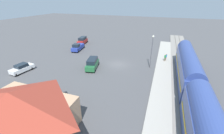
# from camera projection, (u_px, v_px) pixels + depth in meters

# --- Properties ---
(ground_plane) EXTENTS (200.00, 200.00, 0.00)m
(ground_plane) POSITION_uv_depth(u_px,v_px,m) (117.00, 64.00, 33.78)
(ground_plane) COLOR #4C4C4F
(railway_track) EXTENTS (4.80, 70.00, 0.30)m
(railway_track) POSITION_uv_depth(u_px,v_px,m) (184.00, 73.00, 29.50)
(railway_track) COLOR gray
(railway_track) RESTS_ON ground
(platform) EXTENTS (3.20, 46.00, 0.30)m
(platform) POSITION_uv_depth(u_px,v_px,m) (163.00, 70.00, 30.69)
(platform) COLOR #A8A399
(platform) RESTS_ON ground
(station_building) EXTENTS (10.87, 9.22, 5.73)m
(station_building) POSITION_uv_depth(u_px,v_px,m) (15.00, 115.00, 14.97)
(station_building) COLOR tan
(station_building) RESTS_ON ground
(pedestrian_on_platform) EXTENTS (0.36, 0.36, 1.71)m
(pedestrian_on_platform) POSITION_uv_depth(u_px,v_px,m) (166.00, 56.00, 34.74)
(pedestrian_on_platform) COLOR brown
(pedestrian_on_platform) RESTS_ON platform
(pedestrian_waiting_far) EXTENTS (0.36, 0.36, 1.71)m
(pedestrian_waiting_far) POSITION_uv_depth(u_px,v_px,m) (165.00, 57.00, 34.35)
(pedestrian_waiting_far) COLOR brown
(pedestrian_waiting_far) RESTS_ON platform
(sedan_white) EXTENTS (2.43, 4.71, 1.74)m
(sedan_white) POSITION_uv_depth(u_px,v_px,m) (22.00, 68.00, 29.91)
(sedan_white) COLOR white
(sedan_white) RESTS_ON ground
(suv_red) EXTENTS (2.68, 5.14, 2.22)m
(suv_red) POSITION_uv_depth(u_px,v_px,m) (82.00, 40.00, 48.56)
(suv_red) COLOR red
(suv_red) RESTS_ON ground
(suv_green) EXTENTS (3.01, 5.22, 2.22)m
(suv_green) POSITION_uv_depth(u_px,v_px,m) (92.00, 63.00, 31.37)
(suv_green) COLOR #236638
(suv_green) RESTS_ON ground
(pickup_blue) EXTENTS (2.70, 5.62, 2.14)m
(pickup_blue) POSITION_uv_depth(u_px,v_px,m) (78.00, 47.00, 42.39)
(pickup_blue) COLOR #283D9E
(pickup_blue) RESTS_ON ground
(light_pole_near_platform) EXTENTS (0.44, 0.44, 7.09)m
(light_pole_near_platform) POSITION_uv_depth(u_px,v_px,m) (152.00, 48.00, 30.23)
(light_pole_near_platform) COLOR #515156
(light_pole_near_platform) RESTS_ON ground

